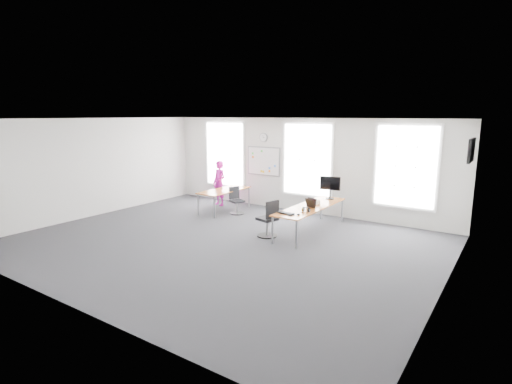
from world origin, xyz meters
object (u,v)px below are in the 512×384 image
Objects in this scene: chair_right at (269,221)px; desk_right at (311,208)px; person at (219,183)px; desk_left at (225,191)px; monitor at (330,185)px; headphones at (306,210)px; chair_left at (236,202)px; keyboard at (286,213)px.

desk_right is at bearing 160.88° from chair_right.
desk_left is at bearing -26.81° from person.
monitor is at bearing 176.74° from chair_right.
chair_right is (2.68, -1.58, -0.23)m from desk_left.
headphones is 0.30× the size of monitor.
monitor is (3.43, 0.54, 0.46)m from desk_left.
desk_right is 4.45× the size of monitor.
desk_right is 2.94m from chair_left.
keyboard is at bearing -27.47° from desk_left.
chair_left is 1.29× the size of monitor.
chair_left is at bearing -14.29° from person.
monitor reaches higher than chair_right.
desk_right is at bearing -2.68° from person.
chair_left is 0.55× the size of person.
desk_left is 0.91m from person.
desk_right is 3.02× the size of chair_right.
headphones is at bearing 128.55° from chair_right.
monitor reaches higher than desk_left.
chair_right reaches higher than headphones.
person is at bearing 165.78° from keyboard.
chair_right is 2.67m from chair_left.
chair_left is at bearing -177.08° from monitor.
headphones is at bearing -74.64° from desk_right.
monitor is at bearing 101.47° from keyboard.
chair_right is 2.16× the size of keyboard.
desk_left is 3.12m from chair_right.
chair_right reaches higher than chair_left.
headphones is (4.24, -1.80, -0.01)m from person.
desk_left is (-3.38, 0.59, -0.02)m from desk_right.
chair_right is 0.66m from keyboard.
person is 4.56m from keyboard.
chair_right is (-0.70, -0.99, -0.24)m from desk_right.
chair_left reaches higher than desk_right.
desk_right is 4.24m from person.
chair_right is 1.00m from headphones.
chair_right is 4.02m from person.
desk_left is at bearing -179.40° from monitor.
chair_left is 3.29m from headphones.
headphones is (3.55, -1.22, 0.12)m from desk_left.
desk_right is 1.21m from monitor.
desk_right is at bearing 109.54° from headphones.
person is (-0.69, 0.58, 0.12)m from desk_left.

